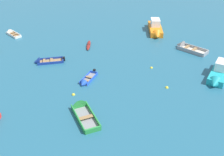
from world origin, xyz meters
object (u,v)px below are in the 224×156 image
object	(u,v)px
rowboat_grey_outer_left	(184,47)
mooring_buoy_near_foreground	(151,68)
rowboat_blue_near_left	(85,81)
mooring_buoy_midfield	(73,95)
rowboat_deep_blue_back_row_left	(42,62)
motor_launch_turquoise_far_left	(218,74)
kayak_maroon_near_right	(88,45)
rowboat_green_far_back	(81,109)
mooring_buoy_between_boats_left	(166,88)
rowboat_white_midfield_left	(10,33)
motor_launch_orange_outer_right	(155,29)

from	to	relation	value
rowboat_grey_outer_left	mooring_buoy_near_foreground	distance (m)	7.43
rowboat_blue_near_left	mooring_buoy_midfield	size ratio (longest dim) A/B	9.40
rowboat_deep_blue_back_row_left	mooring_buoy_near_foreground	size ratio (longest dim) A/B	11.77
motor_launch_turquoise_far_left	kayak_maroon_near_right	distance (m)	17.43
rowboat_blue_near_left	rowboat_deep_blue_back_row_left	size ratio (longest dim) A/B	0.84
rowboat_deep_blue_back_row_left	mooring_buoy_midfield	distance (m)	8.41
rowboat_blue_near_left	rowboat_grey_outer_left	distance (m)	15.37
rowboat_green_far_back	mooring_buoy_between_boats_left	bearing A→B (deg)	24.72
rowboat_blue_near_left	mooring_buoy_midfield	bearing A→B (deg)	-114.53
rowboat_blue_near_left	rowboat_white_midfield_left	size ratio (longest dim) A/B	1.09
motor_launch_orange_outer_right	kayak_maroon_near_right	xyz separation A→B (m)	(-9.84, -4.90, -0.44)
rowboat_grey_outer_left	rowboat_green_far_back	xyz separation A→B (m)	(-12.74, -13.77, -0.01)
rowboat_grey_outer_left	kayak_maroon_near_right	size ratio (longest dim) A/B	1.35
rowboat_deep_blue_back_row_left	rowboat_green_far_back	bearing A→B (deg)	-59.80
motor_launch_orange_outer_right	motor_launch_turquoise_far_left	distance (m)	14.49
rowboat_green_far_back	rowboat_deep_blue_back_row_left	bearing A→B (deg)	120.20
rowboat_grey_outer_left	motor_launch_turquoise_far_left	distance (m)	8.01
motor_launch_turquoise_far_left	kayak_maroon_near_right	size ratio (longest dim) A/B	1.80
rowboat_green_far_back	kayak_maroon_near_right	bearing A→B (deg)	91.28
rowboat_grey_outer_left	rowboat_blue_near_left	bearing A→B (deg)	-145.73
rowboat_blue_near_left	mooring_buoy_near_foreground	world-z (taller)	rowboat_blue_near_left
rowboat_white_midfield_left	mooring_buoy_midfield	bearing A→B (deg)	-55.37
kayak_maroon_near_right	rowboat_white_midfield_left	distance (m)	12.76
rowboat_grey_outer_left	mooring_buoy_between_boats_left	distance (m)	10.53
rowboat_blue_near_left	motor_launch_orange_outer_right	bearing A→B (deg)	56.66
motor_launch_turquoise_far_left	mooring_buoy_between_boats_left	bearing A→B (deg)	-161.70
motor_launch_turquoise_far_left	mooring_buoy_midfield	bearing A→B (deg)	-168.16
rowboat_grey_outer_left	mooring_buoy_between_boats_left	size ratio (longest dim) A/B	11.78
rowboat_grey_outer_left	rowboat_white_midfield_left	bearing A→B (deg)	168.21
rowboat_white_midfield_left	mooring_buoy_between_boats_left	bearing A→B (deg)	-35.40
rowboat_deep_blue_back_row_left	rowboat_blue_near_left	bearing A→B (deg)	-39.07
mooring_buoy_between_boats_left	mooring_buoy_midfield	world-z (taller)	mooring_buoy_between_boats_left
mooring_buoy_between_boats_left	mooring_buoy_near_foreground	distance (m)	4.50
rowboat_white_midfield_left	mooring_buoy_near_foreground	world-z (taller)	rowboat_white_midfield_left
rowboat_blue_near_left	motor_launch_turquoise_far_left	world-z (taller)	motor_launch_turquoise_far_left
rowboat_blue_near_left	mooring_buoy_midfield	distance (m)	2.64
rowboat_green_far_back	rowboat_grey_outer_left	bearing A→B (deg)	47.21
rowboat_grey_outer_left	rowboat_white_midfield_left	distance (m)	25.59
rowboat_blue_near_left	rowboat_white_midfield_left	world-z (taller)	rowboat_white_midfield_left
rowboat_green_far_back	mooring_buoy_midfield	xyz separation A→B (m)	(-1.06, 2.71, -0.21)
motor_launch_turquoise_far_left	rowboat_green_far_back	bearing A→B (deg)	-157.85
rowboat_deep_blue_back_row_left	mooring_buoy_between_boats_left	distance (m)	15.51
mooring_buoy_between_boats_left	mooring_buoy_near_foreground	bearing A→B (deg)	104.58
mooring_buoy_midfield	mooring_buoy_near_foreground	bearing A→B (deg)	33.21
rowboat_green_far_back	mooring_buoy_between_boats_left	size ratio (longest dim) A/B	13.31
rowboat_grey_outer_left	kayak_maroon_near_right	bearing A→B (deg)	176.29
rowboat_grey_outer_left	kayak_maroon_near_right	world-z (taller)	rowboat_grey_outer_left
motor_launch_turquoise_far_left	mooring_buoy_near_foreground	world-z (taller)	motor_launch_turquoise_far_left
rowboat_deep_blue_back_row_left	mooring_buoy_between_boats_left	world-z (taller)	rowboat_deep_blue_back_row_left
rowboat_deep_blue_back_row_left	rowboat_white_midfield_left	size ratio (longest dim) A/B	1.30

